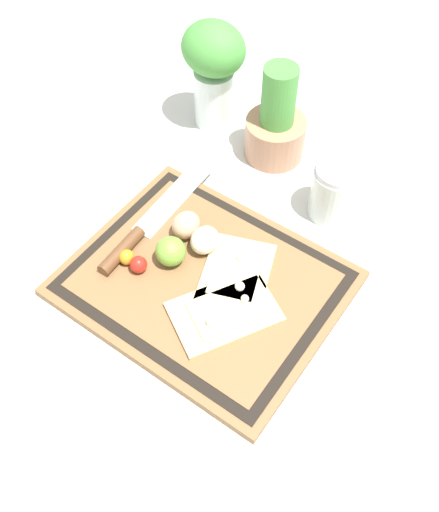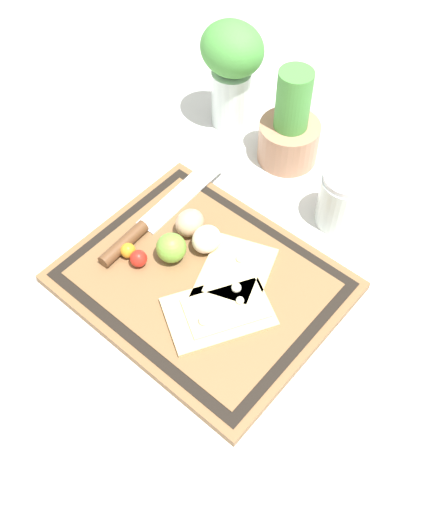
{
  "view_description": "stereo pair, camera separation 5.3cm",
  "coord_description": "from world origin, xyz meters",
  "px_view_note": "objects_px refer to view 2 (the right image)",
  "views": [
    {
      "loc": [
        0.34,
        -0.43,
        0.82
      ],
      "look_at": [
        0.0,
        0.04,
        0.04
      ],
      "focal_mm": 42.0,
      "sensor_mm": 36.0,
      "label": 1
    },
    {
      "loc": [
        0.38,
        -0.4,
        0.82
      ],
      "look_at": [
        0.0,
        0.04,
        0.04
      ],
      "focal_mm": 42.0,
      "sensor_mm": 36.0,
      "label": 2
    }
  ],
  "objects_px": {
    "egg_pink": "(206,239)",
    "herb_glass": "(232,66)",
    "pizza_slice_near": "(220,311)",
    "cherry_tomato_yellow": "(128,250)",
    "knife": "(144,226)",
    "pizza_slice_far": "(234,275)",
    "egg_brown": "(190,223)",
    "sauce_jar": "(342,202)",
    "herb_pot": "(290,130)",
    "lime": "(171,248)",
    "cherry_tomato_red": "(139,258)"
  },
  "relations": [
    {
      "from": "pizza_slice_far",
      "to": "sauce_jar",
      "type": "relative_size",
      "value": 1.66
    },
    {
      "from": "cherry_tomato_yellow",
      "to": "herb_glass",
      "type": "relative_size",
      "value": 0.12
    },
    {
      "from": "pizza_slice_far",
      "to": "egg_pink",
      "type": "distance_m",
      "value": 0.08
    },
    {
      "from": "pizza_slice_far",
      "to": "cherry_tomato_yellow",
      "type": "height_order",
      "value": "cherry_tomato_yellow"
    },
    {
      "from": "knife",
      "to": "egg_pink",
      "type": "bearing_deg",
      "value": 20.57
    },
    {
      "from": "knife",
      "to": "lime",
      "type": "height_order",
      "value": "lime"
    },
    {
      "from": "herb_glass",
      "to": "cherry_tomato_red",
      "type": "bearing_deg",
      "value": -71.7
    },
    {
      "from": "pizza_slice_near",
      "to": "knife",
      "type": "xyz_separation_m",
      "value": [
        -0.21,
        0.04,
        0.0
      ]
    },
    {
      "from": "egg_pink",
      "to": "cherry_tomato_red",
      "type": "relative_size",
      "value": 1.82
    },
    {
      "from": "egg_brown",
      "to": "herb_pot",
      "type": "height_order",
      "value": "herb_pot"
    },
    {
      "from": "herb_pot",
      "to": "knife",
      "type": "bearing_deg",
      "value": -101.95
    },
    {
      "from": "pizza_slice_far",
      "to": "egg_brown",
      "type": "distance_m",
      "value": 0.12
    },
    {
      "from": "pizza_slice_near",
      "to": "sauce_jar",
      "type": "distance_m",
      "value": 0.3
    },
    {
      "from": "egg_pink",
      "to": "sauce_jar",
      "type": "height_order",
      "value": "sauce_jar"
    },
    {
      "from": "knife",
      "to": "sauce_jar",
      "type": "distance_m",
      "value": 0.34
    },
    {
      "from": "lime",
      "to": "herb_pot",
      "type": "relative_size",
      "value": 0.26
    },
    {
      "from": "egg_brown",
      "to": "sauce_jar",
      "type": "distance_m",
      "value": 0.27
    },
    {
      "from": "knife",
      "to": "egg_brown",
      "type": "distance_m",
      "value": 0.08
    },
    {
      "from": "herb_pot",
      "to": "sauce_jar",
      "type": "relative_size",
      "value": 1.81
    },
    {
      "from": "pizza_slice_near",
      "to": "egg_brown",
      "type": "distance_m",
      "value": 0.17
    },
    {
      "from": "knife",
      "to": "egg_pink",
      "type": "distance_m",
      "value": 0.12
    },
    {
      "from": "pizza_slice_near",
      "to": "egg_brown",
      "type": "bearing_deg",
      "value": 147.99
    },
    {
      "from": "pizza_slice_near",
      "to": "egg_brown",
      "type": "height_order",
      "value": "egg_brown"
    },
    {
      "from": "egg_pink",
      "to": "herb_glass",
      "type": "bearing_deg",
      "value": 123.26
    },
    {
      "from": "pizza_slice_near",
      "to": "knife",
      "type": "height_order",
      "value": "pizza_slice_near"
    },
    {
      "from": "pizza_slice_near",
      "to": "cherry_tomato_yellow",
      "type": "relative_size",
      "value": 7.46
    },
    {
      "from": "knife",
      "to": "egg_brown",
      "type": "relative_size",
      "value": 5.79
    },
    {
      "from": "knife",
      "to": "pizza_slice_far",
      "type": "bearing_deg",
      "value": 7.6
    },
    {
      "from": "knife",
      "to": "herb_pot",
      "type": "distance_m",
      "value": 0.33
    },
    {
      "from": "pizza_slice_near",
      "to": "egg_pink",
      "type": "xyz_separation_m",
      "value": [
        -0.1,
        0.08,
        0.02
      ]
    },
    {
      "from": "egg_brown",
      "to": "cherry_tomato_yellow",
      "type": "distance_m",
      "value": 0.11
    },
    {
      "from": "cherry_tomato_yellow",
      "to": "herb_pot",
      "type": "xyz_separation_m",
      "value": [
        0.05,
        0.38,
        0.04
      ]
    },
    {
      "from": "lime",
      "to": "cherry_tomato_red",
      "type": "xyz_separation_m",
      "value": [
        -0.03,
        -0.04,
        -0.01
      ]
    },
    {
      "from": "pizza_slice_near",
      "to": "cherry_tomato_yellow",
      "type": "xyz_separation_m",
      "value": [
        -0.19,
        -0.01,
        0.01
      ]
    },
    {
      "from": "pizza_slice_far",
      "to": "herb_glass",
      "type": "distance_m",
      "value": 0.42
    },
    {
      "from": "pizza_slice_near",
      "to": "egg_brown",
      "type": "relative_size",
      "value": 3.68
    },
    {
      "from": "egg_brown",
      "to": "cherry_tomato_red",
      "type": "bearing_deg",
      "value": -99.2
    },
    {
      "from": "lime",
      "to": "cherry_tomato_yellow",
      "type": "distance_m",
      "value": 0.07
    },
    {
      "from": "pizza_slice_far",
      "to": "egg_pink",
      "type": "bearing_deg",
      "value": 167.87
    },
    {
      "from": "lime",
      "to": "cherry_tomato_yellow",
      "type": "height_order",
      "value": "lime"
    },
    {
      "from": "egg_pink",
      "to": "sauce_jar",
      "type": "distance_m",
      "value": 0.25
    },
    {
      "from": "pizza_slice_near",
      "to": "herb_glass",
      "type": "height_order",
      "value": "herb_glass"
    },
    {
      "from": "sauce_jar",
      "to": "cherry_tomato_red",
      "type": "bearing_deg",
      "value": -121.24
    },
    {
      "from": "egg_brown",
      "to": "cherry_tomato_yellow",
      "type": "bearing_deg",
      "value": -112.29
    },
    {
      "from": "cherry_tomato_yellow",
      "to": "sauce_jar",
      "type": "distance_m",
      "value": 0.37
    },
    {
      "from": "egg_brown",
      "to": "egg_pink",
      "type": "xyz_separation_m",
      "value": [
        0.04,
        -0.01,
        0.0
      ]
    },
    {
      "from": "cherry_tomato_yellow",
      "to": "herb_glass",
      "type": "height_order",
      "value": "herb_glass"
    },
    {
      "from": "pizza_slice_far",
      "to": "pizza_slice_near",
      "type": "bearing_deg",
      "value": -68.27
    },
    {
      "from": "egg_brown",
      "to": "cherry_tomato_yellow",
      "type": "xyz_separation_m",
      "value": [
        -0.04,
        -0.1,
        -0.01
      ]
    },
    {
      "from": "sauce_jar",
      "to": "herb_glass",
      "type": "bearing_deg",
      "value": 166.3
    }
  ]
}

